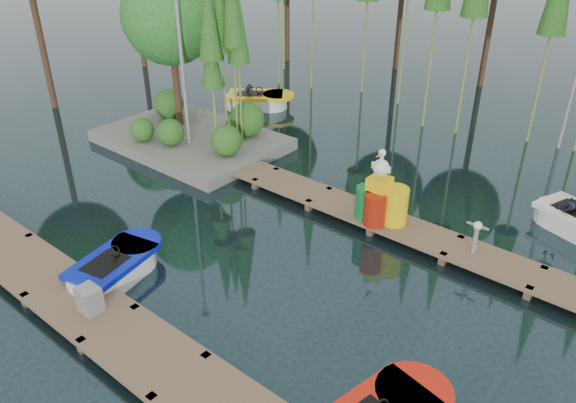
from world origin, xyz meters
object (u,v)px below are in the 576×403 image
Objects in this scene: boat_blue at (115,268)px; boat_yellow_far at (257,101)px; island at (184,51)px; drum_cluster at (378,200)px; utility_cabinet at (89,299)px; yellow_barrel at (395,206)px.

boat_blue is 11.87m from boat_yellow_far.
boat_blue is at bearing -53.99° from island.
island is 3.42× the size of drum_cluster.
island is 4.98m from boat_yellow_far.
boat_blue is 1.41× the size of drum_cluster.
yellow_barrel is (2.97, 7.00, 0.22)m from utility_cabinet.
island is 2.22× the size of boat_yellow_far.
utility_cabinet is at bearing -113.01° from yellow_barrel.
utility_cabinet is 0.28× the size of drum_cluster.
island reaches higher than utility_cabinet.
yellow_barrel is (8.69, -0.79, -2.39)m from island.
boat_blue is at bearing -82.05° from boat_yellow_far.
island is 10.01m from utility_cabinet.
boat_yellow_far is at bearing 152.45° from yellow_barrel.
island is at bearing -101.12° from boat_yellow_far.
boat_yellow_far is (-5.32, 10.61, 0.05)m from boat_blue.
yellow_barrel reaches higher than boat_blue.
boat_blue is (4.79, -6.59, -2.93)m from island.
drum_cluster is (8.80, -4.96, 0.58)m from boat_yellow_far.
drum_cluster reaches higher than boat_yellow_far.
boat_yellow_far is (-0.53, 4.02, -2.88)m from island.
boat_yellow_far is 3.06× the size of yellow_barrel.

